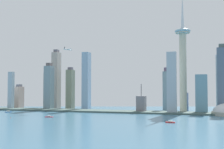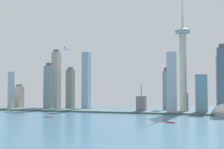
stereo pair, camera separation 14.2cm
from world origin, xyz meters
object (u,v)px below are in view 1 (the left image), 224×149
object	(u,v)px
skyscraper_1	(201,94)
skyscraper_7	(220,83)
skyscraper_11	(11,91)
skyscraper_12	(86,81)
skyscraper_8	(185,102)
skyscraper_13	(223,80)
skyscraper_2	(49,90)
skyscraper_4	(19,97)
skyscraper_0	(141,104)
boat_2	(170,122)
channel_buoy_1	(11,118)
skyscraper_3	(70,89)
skyscraper_5	(49,87)
airplane	(68,49)
skyscraper_6	(166,90)
skyscraper_9	(172,83)
boat_1	(49,117)
boat_0	(8,112)
skyscraper_10	(56,80)
channel_buoy_0	(170,120)

from	to	relation	value
skyscraper_1	skyscraper_7	bearing A→B (deg)	55.33
skyscraper_11	skyscraper_12	xyz separation A→B (m)	(200.63, 67.66, 27.69)
skyscraper_8	skyscraper_13	distance (m)	107.73
skyscraper_2	skyscraper_4	bearing A→B (deg)	-149.25
skyscraper_0	skyscraper_4	xyz separation A→B (m)	(-372.63, 34.16, 13.00)
boat_2	channel_buoy_1	distance (m)	314.25
skyscraper_3	skyscraper_5	distance (m)	64.92
skyscraper_1	airplane	size ratio (longest dim) A/B	3.44
skyscraper_6	skyscraper_9	size ratio (longest dim) A/B	0.80
skyscraper_3	channel_buoy_1	xyz separation A→B (m)	(2.53, -277.14, -56.73)
skyscraper_9	boat_1	distance (m)	289.72
skyscraper_6	skyscraper_8	world-z (taller)	skyscraper_6
skyscraper_3	skyscraper_7	size ratio (longest dim) A/B	0.81
skyscraper_9	skyscraper_2	bearing A→B (deg)	165.90
skyscraper_13	skyscraper_0	bearing A→B (deg)	-168.32
skyscraper_0	skyscraper_8	size ratio (longest dim) A/B	1.45
skyscraper_9	boat_0	distance (m)	406.41
skyscraper_10	channel_buoy_1	bearing A→B (deg)	-80.23
skyscraper_3	channel_buoy_1	size ratio (longest dim) A/B	66.51
skyscraper_8	skyscraper_0	bearing A→B (deg)	-149.90
skyscraper_11	boat_2	world-z (taller)	skyscraper_11
skyscraper_5	skyscraper_13	distance (m)	453.33
skyscraper_5	skyscraper_12	size ratio (longest dim) A/B	0.80
skyscraper_5	skyscraper_7	bearing A→B (deg)	8.10
skyscraper_3	skyscraper_13	distance (m)	412.68
skyscraper_4	boat_0	bearing A→B (deg)	-65.95
skyscraper_5	skyscraper_12	xyz separation A→B (m)	(90.65, 50.18, 18.52)
skyscraper_2	skyscraper_12	xyz separation A→B (m)	(127.00, -15.48, 26.07)
skyscraper_4	channel_buoy_1	distance (m)	293.95
skyscraper_0	skyscraper_5	xyz separation A→B (m)	(-262.27, 12.54, 41.67)
skyscraper_1	boat_1	xyz separation A→B (m)	(-295.73, -191.24, -44.80)
skyscraper_1	skyscraper_13	bearing A→B (deg)	27.30
skyscraper_2	channel_buoy_1	world-z (taller)	skyscraper_2
skyscraper_6	channel_buoy_1	bearing A→B (deg)	-130.60
skyscraper_1	skyscraper_10	xyz separation A→B (m)	(-408.14, 47.61, 37.86)
skyscraper_2	channel_buoy_0	size ratio (longest dim) A/B	53.70
skyscraper_11	skyscraper_13	size ratio (longest dim) A/B	0.64
channel_buoy_0	airplane	size ratio (longest dim) A/B	0.08
skyscraper_2	skyscraper_10	world-z (taller)	skyscraper_10
skyscraper_1	skyscraper_7	xyz separation A→B (m)	(42.74, 61.80, 26.69)
boat_0	boat_2	bearing A→B (deg)	-99.51
skyscraper_3	skyscraper_6	world-z (taller)	skyscraper_3
skyscraper_10	channel_buoy_1	world-z (taller)	skyscraper_10
skyscraper_2	skyscraper_3	bearing A→B (deg)	-11.26
skyscraper_13	skyscraper_2	bearing A→B (deg)	175.44
skyscraper_5	boat_0	world-z (taller)	skyscraper_5
channel_buoy_0	skyscraper_2	bearing A→B (deg)	148.15
skyscraper_11	skyscraper_13	distance (m)	564.55
skyscraper_3	skyscraper_11	distance (m)	165.37
skyscraper_10	skyscraper_4	bearing A→B (deg)	-165.33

